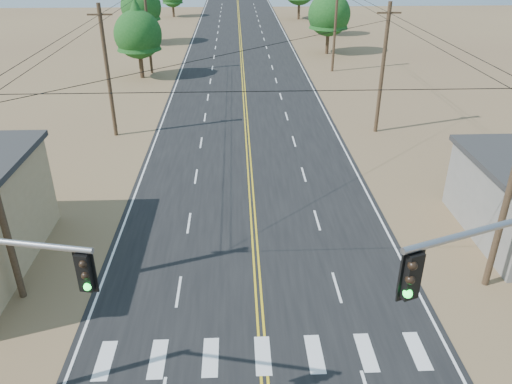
{
  "coord_description": "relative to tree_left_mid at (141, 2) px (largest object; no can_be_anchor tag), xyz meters",
  "views": [
    {
      "loc": [
        -0.84,
        -6.01,
        14.39
      ],
      "look_at": [
        0.02,
        14.9,
        3.5
      ],
      "focal_mm": 35.0,
      "sensor_mm": 36.0,
      "label": 1
    }
  ],
  "objects": [
    {
      "name": "road",
      "position": [
        14.0,
        -39.13,
        -5.74
      ],
      "size": [
        15.0,
        200.0,
        0.02
      ],
      "primitive_type": "cube",
      "color": "black",
      "rests_on": "ground"
    },
    {
      "name": "utility_pole_left_mid",
      "position": [
        3.5,
        -37.13,
        -0.63
      ],
      "size": [
        1.8,
        0.3,
        10.0
      ],
      "color": "#4C3826",
      "rests_on": "ground"
    },
    {
      "name": "utility_pole_left_far",
      "position": [
        3.5,
        -17.13,
        -0.63
      ],
      "size": [
        1.8,
        0.3,
        10.0
      ],
      "color": "#4C3826",
      "rests_on": "ground"
    },
    {
      "name": "utility_pole_right_near",
      "position": [
        24.5,
        -57.13,
        -0.63
      ],
      "size": [
        1.8,
        0.3,
        10.0
      ],
      "color": "#4C3826",
      "rests_on": "ground"
    },
    {
      "name": "utility_pole_right_mid",
      "position": [
        24.5,
        -37.13,
        -0.63
      ],
      "size": [
        1.8,
        0.3,
        10.0
      ],
      "color": "#4C3826",
      "rests_on": "ground"
    },
    {
      "name": "utility_pole_right_far",
      "position": [
        24.5,
        -17.13,
        -0.63
      ],
      "size": [
        1.8,
        0.3,
        10.0
      ],
      "color": "#4C3826",
      "rests_on": "ground"
    },
    {
      "name": "tree_left_near",
      "position": [
        2.74,
        -19.2,
        -0.54
      ],
      "size": [
        5.11,
        5.11,
        8.52
      ],
      "color": "#3F2D1E",
      "rests_on": "ground"
    },
    {
      "name": "tree_left_mid",
      "position": [
        0.0,
        0.0,
        0.0
      ],
      "size": [
        5.64,
        5.64,
        9.4
      ],
      "color": "#3F2D1E",
      "rests_on": "ground"
    },
    {
      "name": "tree_right_near",
      "position": [
        25.45,
        -7.62,
        -0.17
      ],
      "size": [
        5.48,
        5.48,
        9.13
      ],
      "color": "#3F2D1E",
      "rests_on": "ground"
    },
    {
      "name": "tree_right_mid",
      "position": [
        28.0,
        5.92,
        -1.27
      ],
      "size": [
        4.39,
        4.39,
        7.32
      ],
      "color": "#3F2D1E",
      "rests_on": "ground"
    }
  ]
}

